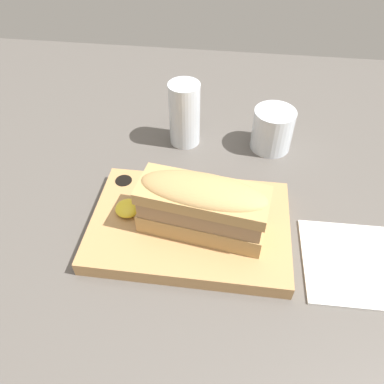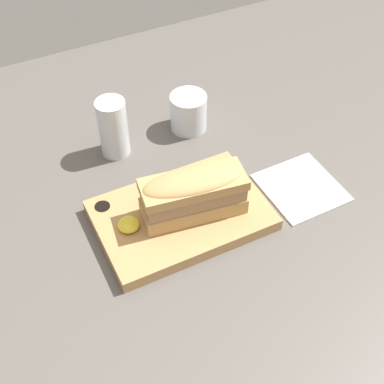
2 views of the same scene
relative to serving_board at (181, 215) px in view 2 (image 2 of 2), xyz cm
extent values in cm
cube|color=#56514C|center=(9.93, 0.52, -2.27)|extent=(166.73, 128.90, 2.00)
cube|color=tan|center=(0.08, -0.05, 0.00)|extent=(30.87, 20.59, 2.54)
cylinder|color=black|center=(-12.47, 7.36, 0.69)|extent=(2.88, 2.88, 1.27)
cube|color=tan|center=(2.05, -1.13, 2.89)|extent=(19.43, 9.64, 3.25)
cube|color=#9E7A56|center=(2.05, -1.13, 5.91)|extent=(18.65, 9.26, 2.79)
cube|color=tan|center=(2.05, -1.13, 8.27)|extent=(19.43, 9.64, 1.95)
ellipsoid|color=tan|center=(2.05, -1.13, 9.09)|extent=(19.04, 9.45, 2.92)
ellipsoid|color=yellow|center=(-9.91, 0.81, 2.05)|extent=(3.93, 3.93, 1.57)
cylinder|color=silver|center=(-4.03, 23.04, 5.10)|extent=(6.01, 6.01, 12.75)
cylinder|color=silver|center=(-4.03, 23.04, 1.80)|extent=(5.29, 5.29, 5.74)
cylinder|color=silver|center=(13.07, 23.38, 2.84)|extent=(7.90, 7.90, 8.22)
cylinder|color=#470A14|center=(13.07, 23.38, 1.63)|extent=(7.11, 7.11, 5.41)
cube|color=white|center=(24.66, -3.19, -1.07)|extent=(14.54, 15.12, 0.40)
camera|label=1|loc=(5.19, -37.34, 45.90)|focal=35.00mm
camera|label=2|loc=(-26.66, -58.49, 74.79)|focal=50.00mm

